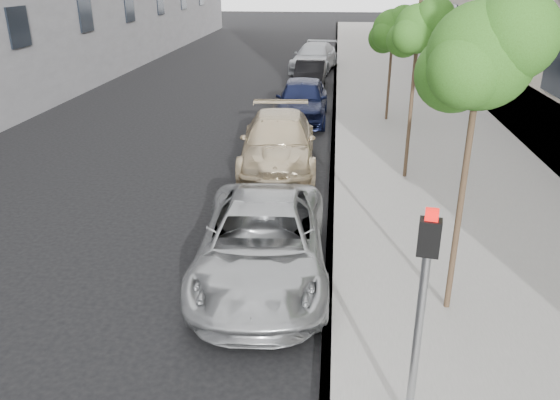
# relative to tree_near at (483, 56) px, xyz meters

# --- Properties ---
(ground) EXTENTS (160.00, 160.00, 0.00)m
(ground) POSITION_rel_tree_near_xyz_m (-3.23, -1.50, -4.33)
(ground) COLOR black
(ground) RESTS_ON ground
(sidewalk) EXTENTS (6.40, 72.00, 0.14)m
(sidewalk) POSITION_rel_tree_near_xyz_m (1.07, 22.50, -4.26)
(sidewalk) COLOR gray
(sidewalk) RESTS_ON ground
(curb) EXTENTS (0.15, 72.00, 0.14)m
(curb) POSITION_rel_tree_near_xyz_m (-2.05, 22.50, -4.26)
(curb) COLOR #9E9B93
(curb) RESTS_ON ground
(tree_near) EXTENTS (1.84, 1.64, 5.10)m
(tree_near) POSITION_rel_tree_near_xyz_m (0.00, 0.00, 0.00)
(tree_near) COLOR #38281C
(tree_near) RESTS_ON sidewalk
(tree_mid) EXTENTS (1.60, 1.40, 4.76)m
(tree_mid) POSITION_rel_tree_near_xyz_m (-0.00, 6.50, -0.22)
(tree_mid) COLOR #38281C
(tree_mid) RESTS_ON sidewalk
(tree_far) EXTENTS (1.82, 1.62, 4.24)m
(tree_far) POSITION_rel_tree_near_xyz_m (0.00, 13.00, -0.85)
(tree_far) COLOR #38281C
(tree_far) RESTS_ON sidewalk
(signal_pole) EXTENTS (0.27, 0.22, 2.96)m
(signal_pole) POSITION_rel_tree_near_xyz_m (-1.00, -2.75, -2.32)
(signal_pole) COLOR #939699
(signal_pole) RESTS_ON sidewalk
(minivan) EXTENTS (2.69, 5.30, 1.44)m
(minivan) POSITION_rel_tree_near_xyz_m (-3.33, 0.92, -3.61)
(minivan) COLOR #9C9FA0
(minivan) RESTS_ON ground
(suv) EXTENTS (2.52, 5.46, 1.55)m
(suv) POSITION_rel_tree_near_xyz_m (-3.68, 7.34, -3.55)
(suv) COLOR #C4B08B
(suv) RESTS_ON ground
(sedan_blue) EXTENTS (1.95, 4.84, 1.65)m
(sedan_blue) POSITION_rel_tree_near_xyz_m (-3.33, 13.02, -3.50)
(sedan_blue) COLOR black
(sedan_blue) RESTS_ON ground
(sedan_black) EXTENTS (1.52, 4.17, 1.37)m
(sedan_black) POSITION_rel_tree_near_xyz_m (-3.33, 19.46, -3.64)
(sedan_black) COLOR black
(sedan_black) RESTS_ON ground
(sedan_rear) EXTENTS (2.97, 5.71, 1.58)m
(sedan_rear) POSITION_rel_tree_near_xyz_m (-3.33, 24.87, -3.53)
(sedan_rear) COLOR #B1B5BA
(sedan_rear) RESTS_ON ground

